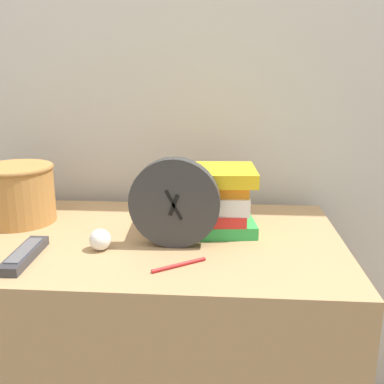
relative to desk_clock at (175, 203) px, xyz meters
The scene contains 8 objects.
wall_back 0.59m from the desk_clock, 106.87° to the left, with size 6.00×0.04×2.40m.
desk 0.48m from the desk_clock, 156.55° to the left, with size 1.06×0.59×0.71m.
desk_clock is the anchor object (origin of this frame).
book_stack 0.14m from the desk_clock, 59.40° to the left, with size 0.26×0.19×0.16m.
basket 0.46m from the desk_clock, 162.13° to the left, with size 0.20×0.20×0.16m.
tv_remote 0.35m from the desk_clock, 162.02° to the right, with size 0.05×0.19×0.02m.
crumpled_paper_ball 0.19m from the desk_clock, 167.40° to the right, with size 0.05×0.05×0.05m.
pen 0.16m from the desk_clock, 79.32° to the right, with size 0.11×0.08×0.01m.
Camera 1 is at (0.24, -0.74, 1.11)m, focal length 42.00 mm.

